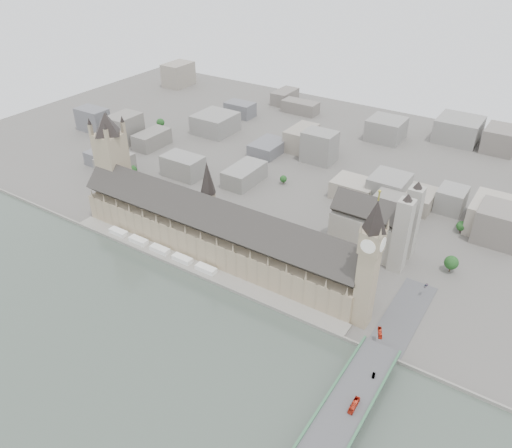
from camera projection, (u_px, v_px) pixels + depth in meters
The scene contains 17 objects.
ground at pixel (202, 264), 415.82m from camera, with size 900.00×900.00×0.00m, color #595651.
river_thames at pixel (31, 403), 298.88m from camera, with size 600.00×600.00×0.00m, color #434F43.
embankment_wall at pixel (190, 272), 404.39m from camera, with size 600.00×1.50×3.00m, color gray.
river_terrace at pixel (196, 268), 409.97m from camera, with size 270.00×15.00×2.00m, color gray.
terrace_tents at pixel (160, 249), 427.17m from camera, with size 118.00×7.00×4.00m.
palace_of_westminster at pixel (215, 231), 417.66m from camera, with size 265.00×40.73×55.44m.
elizabeth_tower at pixel (370, 256), 326.83m from camera, with size 17.00×17.00×107.50m.
victoria_tower at pixel (112, 159), 461.05m from camera, with size 30.00×30.00×100.00m.
central_tower at pixel (208, 188), 407.94m from camera, with size 13.00×13.00×48.00m.
westminster_bridge at pixel (333, 432), 276.35m from camera, with size 25.00×325.00×10.25m, color #474749.
westminster_abbey at pixel (374, 227), 418.59m from camera, with size 68.00×36.00×64.00m.
city_skyline_inland at pixel (332, 145), 579.31m from camera, with size 720.00×360.00×38.00m, color gray, non-canonical shape.
park_trees at pixel (233, 221), 458.95m from camera, with size 110.00×30.00×15.00m, color #183F16, non-canonical shape.
red_bus_north at pixel (380, 333), 332.27m from camera, with size 2.36×10.09×2.81m, color red.
red_bus_south at pixel (354, 405), 283.36m from camera, with size 2.83×12.10×3.37m, color red.
car_silver at pixel (374, 375), 302.77m from camera, with size 1.56×4.47×1.47m, color gray.
car_approach at pixel (426, 286), 375.25m from camera, with size 1.76×4.32×1.25m, color gray.
Camera 1 is at (219.88, -255.00, 250.42)m, focal length 35.00 mm.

